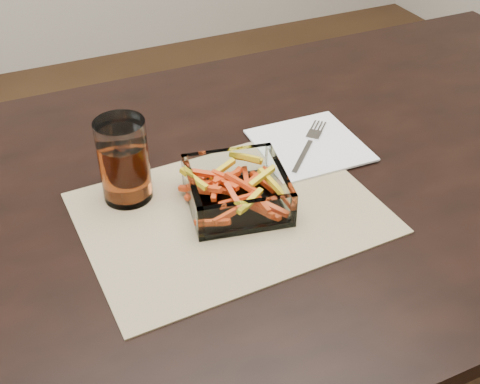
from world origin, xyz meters
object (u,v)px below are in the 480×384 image
Objects in this scene: dining_table at (289,208)px; tumbler at (124,163)px; glass_bowl at (237,192)px; fork at (309,144)px.

dining_table is 11.70× the size of tumbler.
tumbler is (-0.28, 0.04, 0.15)m from dining_table.
glass_bowl reaches higher than fork.
dining_table is at bearing 23.43° from glass_bowl.
glass_bowl reaches higher than dining_table.
tumbler is at bearing 172.45° from dining_table.
fork is at bearing 1.01° from tumbler.
fork is (0.34, 0.01, -0.06)m from tumbler.
tumbler is at bearing 148.21° from glass_bowl.
dining_table is 9.18× the size of glass_bowl.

